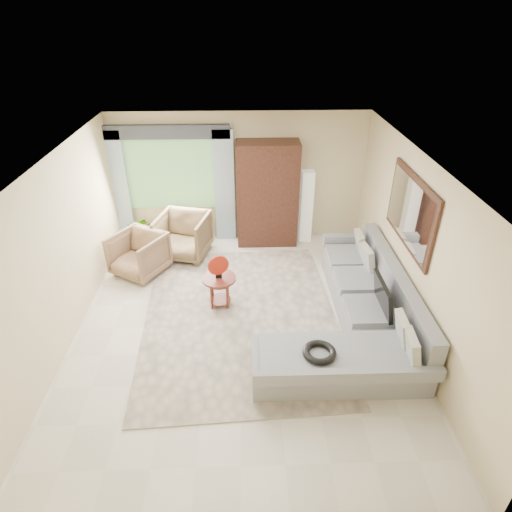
{
  "coord_description": "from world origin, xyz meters",
  "views": [
    {
      "loc": [
        0.08,
        -5.15,
        4.34
      ],
      "look_at": [
        0.25,
        0.35,
        1.05
      ],
      "focal_mm": 30.0,
      "sensor_mm": 36.0,
      "label": 1
    }
  ],
  "objects_px": {
    "armchair_left": "(139,254)",
    "armoire": "(267,194)",
    "sectional_sofa": "(359,316)",
    "coffee_table": "(220,291)",
    "tv_screen": "(383,296)",
    "armchair_right": "(183,236)",
    "potted_plant": "(143,230)",
    "floor_lamp": "(306,207)"
  },
  "relations": [
    {
      "from": "armchair_left",
      "to": "floor_lamp",
      "type": "height_order",
      "value": "floor_lamp"
    },
    {
      "from": "tv_screen",
      "to": "potted_plant",
      "type": "relative_size",
      "value": 1.25
    },
    {
      "from": "sectional_sofa",
      "to": "armchair_right",
      "type": "bearing_deg",
      "value": 140.47
    },
    {
      "from": "armchair_left",
      "to": "potted_plant",
      "type": "height_order",
      "value": "armchair_left"
    },
    {
      "from": "armoire",
      "to": "floor_lamp",
      "type": "height_order",
      "value": "armoire"
    },
    {
      "from": "armchair_right",
      "to": "potted_plant",
      "type": "relative_size",
      "value": 1.59
    },
    {
      "from": "armchair_left",
      "to": "armoire",
      "type": "relative_size",
      "value": 0.41
    },
    {
      "from": "sectional_sofa",
      "to": "armchair_left",
      "type": "xyz_separation_m",
      "value": [
        -3.63,
        1.75,
        0.11
      ]
    },
    {
      "from": "armchair_left",
      "to": "floor_lamp",
      "type": "xyz_separation_m",
      "value": [
        3.19,
        1.2,
        0.36
      ]
    },
    {
      "from": "armchair_left",
      "to": "armchair_right",
      "type": "height_order",
      "value": "armchair_right"
    },
    {
      "from": "sectional_sofa",
      "to": "armoire",
      "type": "xyz_separation_m",
      "value": [
        -1.23,
        2.9,
        0.77
      ]
    },
    {
      "from": "armchair_right",
      "to": "armoire",
      "type": "distance_m",
      "value": 1.84
    },
    {
      "from": "armoire",
      "to": "armchair_right",
      "type": "bearing_deg",
      "value": -162.72
    },
    {
      "from": "sectional_sofa",
      "to": "floor_lamp",
      "type": "height_order",
      "value": "floor_lamp"
    },
    {
      "from": "tv_screen",
      "to": "floor_lamp",
      "type": "distance_m",
      "value": 3.12
    },
    {
      "from": "armoire",
      "to": "tv_screen",
      "type": "bearing_deg",
      "value": -63.3
    },
    {
      "from": "sectional_sofa",
      "to": "potted_plant",
      "type": "bearing_deg",
      "value": 142.66
    },
    {
      "from": "sectional_sofa",
      "to": "armchair_left",
      "type": "relative_size",
      "value": 4.01
    },
    {
      "from": "coffee_table",
      "to": "sectional_sofa",
      "type": "bearing_deg",
      "value": -18.78
    },
    {
      "from": "sectional_sofa",
      "to": "floor_lamp",
      "type": "relative_size",
      "value": 2.31
    },
    {
      "from": "sectional_sofa",
      "to": "coffee_table",
      "type": "bearing_deg",
      "value": 161.22
    },
    {
      "from": "armoire",
      "to": "floor_lamp",
      "type": "xyz_separation_m",
      "value": [
        0.8,
        0.06,
        -0.3
      ]
    },
    {
      "from": "armchair_right",
      "to": "potted_plant",
      "type": "xyz_separation_m",
      "value": [
        -0.9,
        0.51,
        -0.13
      ]
    },
    {
      "from": "potted_plant",
      "to": "floor_lamp",
      "type": "xyz_separation_m",
      "value": [
        3.36,
        0.07,
        0.45
      ]
    },
    {
      "from": "armchair_left",
      "to": "armoire",
      "type": "distance_m",
      "value": 2.73
    },
    {
      "from": "sectional_sofa",
      "to": "armchair_right",
      "type": "distance_m",
      "value": 3.75
    },
    {
      "from": "tv_screen",
      "to": "potted_plant",
      "type": "bearing_deg",
      "value": 143.74
    },
    {
      "from": "potted_plant",
      "to": "armoire",
      "type": "distance_m",
      "value": 2.67
    },
    {
      "from": "coffee_table",
      "to": "potted_plant",
      "type": "height_order",
      "value": "potted_plant"
    },
    {
      "from": "floor_lamp",
      "to": "coffee_table",
      "type": "bearing_deg",
      "value": -127.04
    },
    {
      "from": "armoire",
      "to": "floor_lamp",
      "type": "bearing_deg",
      "value": 4.29
    },
    {
      "from": "armchair_right",
      "to": "armoire",
      "type": "xyz_separation_m",
      "value": [
        1.65,
        0.51,
        0.62
      ]
    },
    {
      "from": "tv_screen",
      "to": "potted_plant",
      "type": "xyz_separation_m",
      "value": [
        -4.06,
        2.98,
        -0.42
      ]
    },
    {
      "from": "sectional_sofa",
      "to": "potted_plant",
      "type": "relative_size",
      "value": 5.86
    },
    {
      "from": "sectional_sofa",
      "to": "tv_screen",
      "type": "xyz_separation_m",
      "value": [
        0.27,
        -0.08,
        0.44
      ]
    },
    {
      "from": "tv_screen",
      "to": "armoire",
      "type": "relative_size",
      "value": 0.35
    },
    {
      "from": "armchair_left",
      "to": "floor_lamp",
      "type": "distance_m",
      "value": 3.43
    },
    {
      "from": "armchair_right",
      "to": "potted_plant",
      "type": "height_order",
      "value": "armchair_right"
    },
    {
      "from": "tv_screen",
      "to": "floor_lamp",
      "type": "bearing_deg",
      "value": 102.96
    },
    {
      "from": "tv_screen",
      "to": "armchair_right",
      "type": "height_order",
      "value": "tv_screen"
    },
    {
      "from": "armchair_left",
      "to": "armchair_right",
      "type": "bearing_deg",
      "value": 71.04
    },
    {
      "from": "sectional_sofa",
      "to": "potted_plant",
      "type": "height_order",
      "value": "sectional_sofa"
    }
  ]
}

